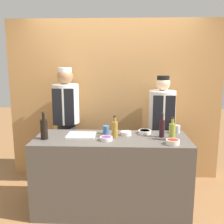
% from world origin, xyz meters
% --- Properties ---
extents(ground_plane, '(14.00, 14.00, 0.00)m').
position_xyz_m(ground_plane, '(0.00, 0.00, 0.00)').
color(ground_plane, olive).
extents(cabinet_wall, '(3.19, 0.18, 2.40)m').
position_xyz_m(cabinet_wall, '(0.00, 1.03, 1.20)').
color(cabinet_wall, '#B7844C').
rests_on(cabinet_wall, ground_plane).
extents(counter, '(1.81, 0.69, 0.91)m').
position_xyz_m(counter, '(0.00, 0.00, 0.46)').
color(counter, '#514C47').
rests_on(counter, ground_plane).
extents(sauce_bowl_purple, '(0.14, 0.14, 0.04)m').
position_xyz_m(sauce_bowl_purple, '(-0.05, -0.11, 0.94)').
color(sauce_bowl_purple, silver).
rests_on(sauce_bowl_purple, counter).
extents(sauce_bowl_orange, '(0.13, 0.13, 0.05)m').
position_xyz_m(sauce_bowl_orange, '(0.17, 0.11, 0.94)').
color(sauce_bowl_orange, silver).
rests_on(sauce_bowl_orange, counter).
extents(sauce_bowl_white, '(0.16, 0.16, 0.04)m').
position_xyz_m(sauce_bowl_white, '(0.40, 0.19, 0.94)').
color(sauce_bowl_white, silver).
rests_on(sauce_bowl_white, counter).
extents(sauce_bowl_red, '(0.15, 0.15, 0.05)m').
position_xyz_m(sauce_bowl_red, '(0.67, -0.23, 0.94)').
color(sauce_bowl_red, silver).
rests_on(sauce_bowl_red, counter).
extents(cutting_board, '(0.34, 0.26, 0.02)m').
position_xyz_m(cutting_board, '(-0.36, 0.05, 0.92)').
color(cutting_board, white).
rests_on(cutting_board, counter).
extents(bottle_soy, '(0.08, 0.08, 0.32)m').
position_xyz_m(bottle_soy, '(-0.77, -0.09, 1.04)').
color(bottle_soy, black).
rests_on(bottle_soy, counter).
extents(bottle_vinegar, '(0.07, 0.07, 0.26)m').
position_xyz_m(bottle_vinegar, '(0.04, 0.02, 1.01)').
color(bottle_vinegar, olive).
rests_on(bottle_vinegar, counter).
extents(bottle_oil, '(0.07, 0.07, 0.27)m').
position_xyz_m(bottle_oil, '(0.69, -0.07, 1.02)').
color(bottle_oil, olive).
rests_on(bottle_oil, counter).
extents(bottle_wine, '(0.06, 0.06, 0.29)m').
position_xyz_m(bottle_wine, '(0.59, 0.05, 1.02)').
color(bottle_wine, black).
rests_on(bottle_wine, counter).
extents(cup_blue, '(0.08, 0.08, 0.10)m').
position_xyz_m(cup_blue, '(-0.08, 0.16, 0.96)').
color(cup_blue, '#386093').
rests_on(cup_blue, counter).
extents(cup_steel, '(0.08, 0.08, 0.10)m').
position_xyz_m(cup_steel, '(0.80, 0.23, 0.96)').
color(cup_steel, '#B7B7BC').
rests_on(cup_steel, counter).
extents(chef_left, '(0.37, 0.37, 1.71)m').
position_xyz_m(chef_left, '(-0.68, 0.69, 0.93)').
color(chef_left, '#28282D').
rests_on(chef_left, ground_plane).
extents(chef_right, '(0.37, 0.37, 1.60)m').
position_xyz_m(chef_right, '(0.68, 0.69, 0.86)').
color(chef_right, '#28282D').
rests_on(chef_right, ground_plane).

